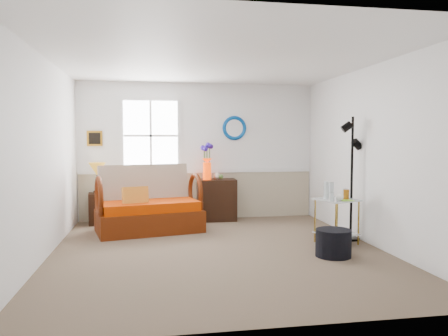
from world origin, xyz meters
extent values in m
cube|color=#836E5C|center=(0.00, 0.00, 0.00)|extent=(4.50, 5.00, 0.01)
cube|color=white|center=(0.00, 0.00, 2.60)|extent=(4.50, 5.00, 0.01)
cube|color=white|center=(0.00, 2.50, 1.30)|extent=(4.50, 0.01, 2.60)
cube|color=white|center=(0.00, -2.50, 1.30)|extent=(4.50, 0.01, 2.60)
cube|color=white|center=(-2.25, 0.00, 1.30)|extent=(0.01, 5.00, 2.60)
cube|color=white|center=(2.25, 0.00, 1.30)|extent=(0.01, 5.00, 2.60)
cube|color=tan|center=(0.00, 2.48, 0.45)|extent=(4.46, 0.02, 0.90)
cube|color=white|center=(0.00, 2.47, 0.92)|extent=(4.46, 0.04, 0.06)
cube|color=#B7791D|center=(-1.92, 2.48, 1.55)|extent=(0.28, 0.03, 0.28)
torus|color=#01509D|center=(0.70, 2.48, 1.75)|extent=(0.47, 0.07, 0.47)
imported|color=#486C2F|center=(-1.72, 2.22, 0.72)|extent=(0.35, 0.38, 0.29)
cylinder|color=black|center=(1.44, -0.53, 0.18)|extent=(0.60, 0.60, 0.36)
camera|label=1|loc=(-0.91, -5.85, 1.54)|focal=35.00mm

